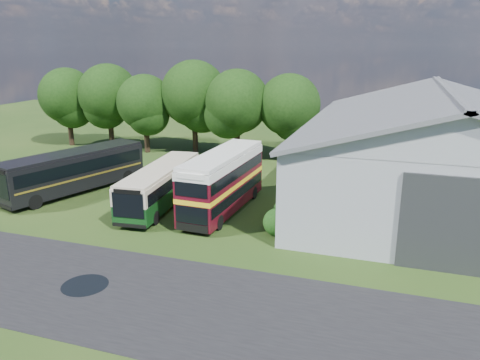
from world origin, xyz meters
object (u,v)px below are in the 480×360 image
(bus_green_single, at_px, (161,185))
(bus_maroon_double, at_px, (223,182))
(storage_shed, at_px, (441,144))
(bus_dark_single, at_px, (74,171))

(bus_green_single, distance_m, bus_maroon_double, 4.59)
(storage_shed, height_order, bus_maroon_double, storage_shed)
(bus_green_single, relative_size, bus_maroon_double, 1.07)
(storage_shed, bearing_deg, bus_maroon_double, -152.83)
(bus_maroon_double, distance_m, bus_dark_single, 12.39)
(storage_shed, relative_size, bus_dark_single, 2.09)
(bus_green_single, relative_size, bus_dark_single, 0.88)
(bus_green_single, bearing_deg, bus_dark_single, 169.52)
(bus_maroon_double, bearing_deg, storage_shed, 29.67)
(bus_maroon_double, bearing_deg, bus_green_single, -173.69)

